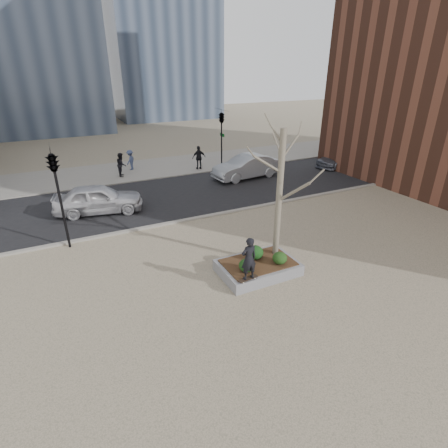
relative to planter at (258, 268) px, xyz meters
name	(u,v)px	position (x,y,z in m)	size (l,w,h in m)	color
ground	(235,279)	(-1.00, 0.00, -0.23)	(120.00, 120.00, 0.00)	tan
street	(160,198)	(-1.00, 10.00, -0.21)	(60.00, 8.00, 0.02)	black
far_sidewalk	(134,170)	(-1.00, 17.00, -0.21)	(60.00, 6.00, 0.02)	gray
planter	(258,268)	(0.00, 0.00, 0.00)	(3.00, 2.00, 0.45)	gray
planter_mulch	(258,262)	(0.00, 0.00, 0.25)	(2.70, 1.70, 0.04)	#382314
sycamore_tree	(281,175)	(1.00, 0.30, 3.56)	(2.80, 2.80, 6.60)	gray
shrub_left	(246,265)	(-0.75, -0.39, 0.51)	(0.58, 0.58, 0.49)	#123410
shrub_middle	(255,252)	(0.03, 0.28, 0.54)	(0.64, 0.64, 0.54)	#143F14
shrub_right	(280,258)	(0.68, -0.47, 0.50)	(0.56, 0.56, 0.48)	black
skateboard	(248,279)	(-0.95, -0.88, 0.26)	(0.78, 0.20, 0.07)	black
skateboarder	(249,259)	(-0.95, -0.88, 1.11)	(0.59, 0.39, 1.62)	black
police_car	(98,199)	(-4.64, 9.19, 0.59)	(1.89, 4.69, 1.60)	silver
car_silver	(246,167)	(5.89, 11.33, 0.62)	(1.74, 4.98, 1.64)	#A4A8AD
car_third	(337,158)	(14.17, 11.06, 0.42)	(1.75, 4.30, 1.25)	#585A65
pedestrian_a	(122,164)	(-2.07, 15.79, 0.65)	(0.83, 0.65, 1.71)	black
pedestrian_b	(130,160)	(-1.12, 17.21, 0.57)	(0.99, 0.57, 1.54)	#3F4D73
pedestrian_c	(199,158)	(3.74, 15.03, 0.70)	(1.06, 0.44, 1.81)	black
traffic_light_near	(60,200)	(-6.50, 5.60, 2.02)	(0.60, 2.48, 4.50)	black
traffic_light_far	(222,140)	(5.50, 14.60, 2.02)	(0.60, 2.48, 4.50)	black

